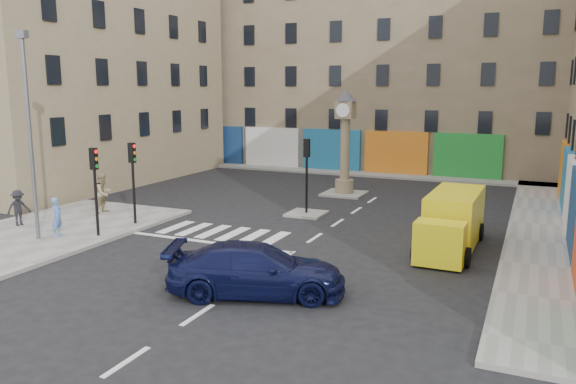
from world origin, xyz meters
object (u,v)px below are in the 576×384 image
Objects in this scene: navy_sedan at (256,270)px; traffic_light_left_far at (133,170)px; yellow_van at (452,221)px; pedestrian_blue at (57,217)px; pedestrian_tan at (104,193)px; clock_pillar at (345,135)px; pedestrian_dark at (18,208)px; traffic_light_island at (307,164)px; lamp_post at (29,126)px; traffic_light_left_near at (95,177)px.

traffic_light_left_far is at bearing 38.63° from navy_sedan.
yellow_van is (13.79, 2.21, -1.54)m from traffic_light_left_far.
navy_sedan is (9.07, -5.49, -1.83)m from traffic_light_left_far.
pedestrian_blue is 0.83× the size of pedestrian_tan.
clock_pillar reaches higher than pedestrian_dark.
traffic_light_island is 0.45× the size of lamp_post.
clock_pillar reaches higher than pedestrian_blue.
navy_sedan is (9.07, -3.09, -1.83)m from traffic_light_left_near.
yellow_van is (4.72, 7.70, 0.29)m from navy_sedan.
traffic_light_left_far is at bearing 90.00° from traffic_light_left_near.
clock_pillar is 12.10m from yellow_van.
traffic_light_left_near is 0.61× the size of yellow_van.
pedestrian_dark is at bearing -178.87° from traffic_light_left_near.
traffic_light_island is at bearing 158.08° from yellow_van.
lamp_post reaches higher than traffic_light_left_far.
navy_sedan is at bearing -120.41° from yellow_van.
traffic_light_left_near reaches higher than yellow_van.
yellow_van is 3.67× the size of pedestrian_blue.
traffic_light_island reaches higher than pedestrian_blue.
pedestrian_tan is 4.03m from pedestrian_dark.
lamp_post reaches higher than pedestrian_tan.
pedestrian_dark is (-1.59, -3.69, -0.18)m from pedestrian_tan.
pedestrian_tan is (-9.19, -10.19, -2.41)m from clock_pillar.
traffic_light_left_near is 9.75m from navy_sedan.
pedestrian_dark is at bearing -150.95° from traffic_light_left_far.
traffic_light_left_near is 15.19m from clock_pillar.
traffic_light_island is (6.30, 7.80, -0.03)m from traffic_light_left_near.
traffic_light_island is 13.46m from pedestrian_dark.
traffic_light_left_near is 2.34m from pedestrian_blue.
traffic_light_island is 11.38m from navy_sedan.
pedestrian_tan is at bearing 40.56° from navy_sedan.
clock_pillar reaches higher than yellow_van.
traffic_light_left_far reaches higher than pedestrian_blue.
lamp_post is 1.36× the size of clock_pillar.
traffic_light_left_far reaches higher than traffic_light_island.
clock_pillar is 16.69m from pedestrian_blue.
traffic_light_left_near is 1.00× the size of traffic_light_left_far.
traffic_light_island is at bearing -5.93° from navy_sedan.
traffic_light_island is 2.26× the size of pedestrian_blue.
traffic_light_left_near reaches higher than traffic_light_island.
pedestrian_tan is 1.22× the size of pedestrian_dark.
pedestrian_dark is (-10.78, -13.88, -2.59)m from clock_pillar.
lamp_post is at bearing -157.91° from yellow_van.
lamp_post is 17.21m from yellow_van.
pedestrian_dark is (-2.58, 1.31, -3.83)m from lamp_post.
traffic_light_left_near is at bearing -114.55° from clock_pillar.
pedestrian_blue reaches higher than navy_sedan.
traffic_light_island is 0.61× the size of yellow_van.
pedestrian_blue is at bearing 57.28° from navy_sedan.
pedestrian_blue is (0.42, 0.66, -3.82)m from lamp_post.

